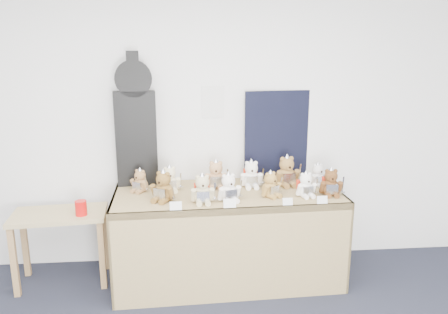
{
  "coord_description": "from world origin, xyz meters",
  "views": [
    {
      "loc": [
        0.01,
        -1.61,
        2.06
      ],
      "look_at": [
        0.33,
        1.96,
        1.18
      ],
      "focal_mm": 35.0,
      "sensor_mm": 36.0,
      "label": 1
    }
  ],
  "objects": [
    {
      "name": "teddy_back_end",
      "position": [
        1.22,
        2.18,
        0.93
      ],
      "size": [
        0.2,
        0.18,
        0.24
      ],
      "rotation": [
        0.0,
        0.0,
        0.37
      ],
      "color": "silver",
      "rests_on": "display_table"
    },
    {
      "name": "entry_card_b",
      "position": [
        0.35,
        1.66,
        0.87
      ],
      "size": [
        0.1,
        0.03,
        0.07
      ],
      "primitive_type": "cube",
      "rotation": [
        -0.24,
        0.0,
        0.04
      ],
      "color": "silver",
      "rests_on": "display_table"
    },
    {
      "name": "entry_card_c",
      "position": [
        0.82,
        1.68,
        0.87
      ],
      "size": [
        0.08,
        0.02,
        0.06
      ],
      "primitive_type": "cube",
      "rotation": [
        -0.24,
        0.0,
        0.04
      ],
      "color": "silver",
      "rests_on": "display_table"
    },
    {
      "name": "teddy_back_far_left",
      "position": [
        -0.4,
        2.14,
        0.93
      ],
      "size": [
        0.19,
        0.19,
        0.23
      ],
      "rotation": [
        0.0,
        0.0,
        -0.56
      ],
      "color": "#997147",
      "rests_on": "display_table"
    },
    {
      "name": "teddy_front_right",
      "position": [
        0.73,
        1.91,
        0.94
      ],
      "size": [
        0.21,
        0.2,
        0.25
      ],
      "rotation": [
        0.0,
        0.0,
        0.53
      ],
      "color": "#A0793C",
      "rests_on": "display_table"
    },
    {
      "name": "teddy_front_left",
      "position": [
        0.14,
        1.8,
        0.94
      ],
      "size": [
        0.22,
        0.19,
        0.27
      ],
      "rotation": [
        0.0,
        0.0,
        0.05
      ],
      "color": "#C2B588",
      "rests_on": "display_table"
    },
    {
      "name": "teddy_back_left",
      "position": [
        -0.14,
        2.14,
        0.94
      ],
      "size": [
        0.21,
        0.19,
        0.26
      ],
      "rotation": [
        0.0,
        0.0,
        0.19
      ],
      "color": "beige",
      "rests_on": "display_table"
    },
    {
      "name": "navy_board",
      "position": [
        0.89,
        2.46,
        1.26
      ],
      "size": [
        0.64,
        0.12,
        0.85
      ],
      "primitive_type": "cube",
      "rotation": [
        0.0,
        0.0,
        0.16
      ],
      "color": "black",
      "rests_on": "display_table"
    },
    {
      "name": "teddy_back_centre_left",
      "position": [
        0.28,
        2.19,
        0.95
      ],
      "size": [
        0.23,
        0.19,
        0.29
      ],
      "rotation": [
        0.0,
        0.0,
        -0.04
      ],
      "color": "tan",
      "rests_on": "display_table"
    },
    {
      "name": "teddy_front_far_left",
      "position": [
        -0.18,
        1.88,
        0.95
      ],
      "size": [
        0.23,
        0.23,
        0.29
      ],
      "rotation": [
        0.0,
        0.0,
        -0.49
      ],
      "color": "brown",
      "rests_on": "display_table"
    },
    {
      "name": "teddy_back_right",
      "position": [
        0.94,
        2.21,
        0.96
      ],
      "size": [
        0.26,
        0.23,
        0.32
      ],
      "rotation": [
        0.0,
        0.0,
        0.16
      ],
      "color": "olive",
      "rests_on": "display_table"
    },
    {
      "name": "teddy_back_centre_right",
      "position": [
        0.6,
        2.19,
        0.95
      ],
      "size": [
        0.23,
        0.19,
        0.28
      ],
      "rotation": [
        0.0,
        0.0,
        -0.02
      ],
      "color": "white",
      "rests_on": "display_table"
    },
    {
      "name": "teddy_front_end",
      "position": [
        1.25,
        1.9,
        0.94
      ],
      "size": [
        0.22,
        0.19,
        0.27
      ],
      "rotation": [
        0.0,
        0.0,
        -0.09
      ],
      "color": "brown",
      "rests_on": "display_table"
    },
    {
      "name": "entry_card_d",
      "position": [
        1.11,
        1.69,
        0.87
      ],
      "size": [
        0.09,
        0.02,
        0.06
      ],
      "primitive_type": "cube",
      "rotation": [
        -0.24,
        0.0,
        0.04
      ],
      "color": "silver",
      "rests_on": "display_table"
    },
    {
      "name": "side_table",
      "position": [
        -1.12,
        2.12,
        0.55
      ],
      "size": [
        0.84,
        0.52,
        0.67
      ],
      "rotation": [
        0.0,
        0.0,
        0.09
      ],
      "color": "#968751",
      "rests_on": "floor"
    },
    {
      "name": "entry_card_a",
      "position": [
        -0.08,
        1.64,
        0.87
      ],
      "size": [
        0.1,
        0.02,
        0.07
      ],
      "primitive_type": "cube",
      "rotation": [
        -0.24,
        0.0,
        0.04
      ],
      "color": "silver",
      "rests_on": "display_table"
    },
    {
      "name": "teddy_front_far_right",
      "position": [
        1.03,
        1.89,
        0.93
      ],
      "size": [
        0.2,
        0.18,
        0.24
      ],
      "rotation": [
        0.0,
        0.0,
        0.21
      ],
      "color": "white",
      "rests_on": "display_table"
    },
    {
      "name": "room_shell",
      "position": [
        0.27,
        2.49,
        1.59
      ],
      "size": [
        6.0,
        6.0,
        6.0
      ],
      "color": "white",
      "rests_on": "floor"
    },
    {
      "name": "red_cup",
      "position": [
        -0.9,
        2.04,
        0.73
      ],
      "size": [
        0.1,
        0.1,
        0.13
      ],
      "primitive_type": "cylinder",
      "color": "red",
      "rests_on": "side_table"
    },
    {
      "name": "guitar_case",
      "position": [
        -0.44,
        2.36,
        1.43
      ],
      "size": [
        0.38,
        0.15,
        1.22
      ],
      "rotation": [
        0.0,
        0.0,
        0.12
      ],
      "color": "black",
      "rests_on": "display_table"
    },
    {
      "name": "display_table",
      "position": [
        0.38,
        1.98,
        0.66
      ],
      "size": [
        2.04,
        0.91,
        0.84
      ],
      "rotation": [
        0.0,
        0.0,
        0.04
      ],
      "color": "#9A834E",
      "rests_on": "floor"
    },
    {
      "name": "teddy_front_centre",
      "position": [
        0.36,
        1.83,
        0.94
      ],
      "size": [
        0.23,
        0.21,
        0.27
      ],
      "rotation": [
        0.0,
        0.0,
        0.3
      ],
      "color": "white",
      "rests_on": "display_table"
    }
  ]
}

